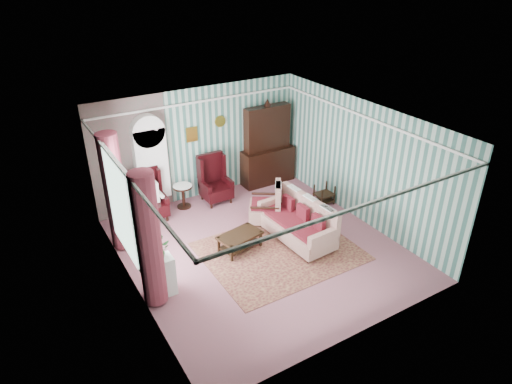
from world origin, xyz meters
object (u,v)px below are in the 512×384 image
wingback_right (216,180)px  floral_armchair (265,205)px  bookcase (152,169)px  dresser_hutch (268,143)px  coffee_table (240,242)px  nest_table (324,194)px  wingback_left (150,196)px  plant_stand (160,277)px  seated_woman (150,197)px  sofa (297,219)px  round_side_table (183,196)px

wingback_right → floral_armchair: wingback_right is taller
bookcase → dresser_hutch: (3.25, -0.12, 0.06)m
coffee_table → nest_table: bearing=13.5°
bookcase → wingback_left: size_ratio=1.79×
plant_stand → floral_armchair: bearing=21.9°
seated_woman → wingback_left: bearing=0.0°
bookcase → dresser_hutch: dresser_hutch is taller
dresser_hutch → sofa: 3.04m
wingback_right → sofa: bearing=-73.4°
plant_stand → wingback_left: bearing=73.8°
plant_stand → sofa: (3.30, 0.23, 0.12)m
bookcase → plant_stand: size_ratio=2.80×
wingback_right → seated_woman: bearing=180.0°
nest_table → coffee_table: bearing=-166.5°
round_side_table → wingback_right: bearing=-10.0°
coffee_table → wingback_right: bearing=76.3°
round_side_table → coffee_table: size_ratio=0.64×
plant_stand → sofa: size_ratio=0.41×
wingback_right → nest_table: bearing=-33.7°
bookcase → dresser_hutch: bearing=-2.1°
sofa → floral_armchair: (-0.20, 1.02, -0.08)m
round_side_table → plant_stand: bearing=-120.4°
round_side_table → plant_stand: plant_stand is taller
nest_table → wingback_right: bearing=146.3°
round_side_table → floral_armchair: floral_armchair is taller
sofa → nest_table: bearing=-61.6°
seated_woman → floral_armchair: size_ratio=1.33×
seated_woman → nest_table: 4.37m
plant_stand → bookcase: bearing=71.5°
dresser_hutch → seated_woman: bearing=-175.6°
wingback_right → coffee_table: bearing=-103.7°
nest_table → coffee_table: size_ratio=0.57×
nest_table → dresser_hutch: bearing=107.4°
dresser_hutch → plant_stand: bearing=-144.9°
dresser_hutch → plant_stand: size_ratio=2.95×
round_side_table → plant_stand: (-1.70, -2.90, 0.10)m
sofa → coffee_table: size_ratio=2.06×
nest_table → floral_armchair: floral_armchair is taller
seated_woman → nest_table: bearing=-20.8°
wingback_left → wingback_right: size_ratio=1.00×
floral_armchair → nest_table: bearing=-58.1°
bookcase → floral_armchair: size_ratio=2.53×
bookcase → plant_stand: (-1.05, -3.14, -0.72)m
wingback_right → plant_stand: wingback_right is taller
round_side_table → plant_stand: 3.36m
plant_stand → wingback_right: bearing=47.2°
wingback_left → sofa: size_ratio=0.65×
bookcase → nest_table: bearing=-26.9°
wingback_left → wingback_right: same height
dresser_hutch → seated_woman: size_ratio=2.00×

